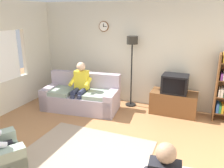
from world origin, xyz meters
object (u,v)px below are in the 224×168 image
(couch, at_px, (81,97))
(person_on_couch, at_px, (80,84))
(floor_lamp, at_px, (132,52))
(tv_stand, at_px, (173,103))
(tv, at_px, (175,84))

(couch, height_order, person_on_couch, person_on_couch)
(couch, bearing_deg, floor_lamp, 32.07)
(tv_stand, distance_m, person_on_couch, 2.36)
(couch, distance_m, floor_lamp, 1.74)
(tv_stand, height_order, floor_lamp, floor_lamp)
(couch, distance_m, tv_stand, 2.33)
(tv, bearing_deg, floor_lamp, 173.78)
(tv_stand, height_order, tv, tv)
(tv, bearing_deg, person_on_couch, -162.69)
(tv_stand, distance_m, tv, 0.50)
(floor_lamp, height_order, person_on_couch, floor_lamp)
(tv_stand, height_order, person_on_couch, person_on_couch)
(floor_lamp, bearing_deg, person_on_couch, -142.94)
(tv, xyz_separation_m, floor_lamp, (-1.13, 0.12, 0.68))
(tv_stand, xyz_separation_m, floor_lamp, (-1.13, 0.10, 1.17))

